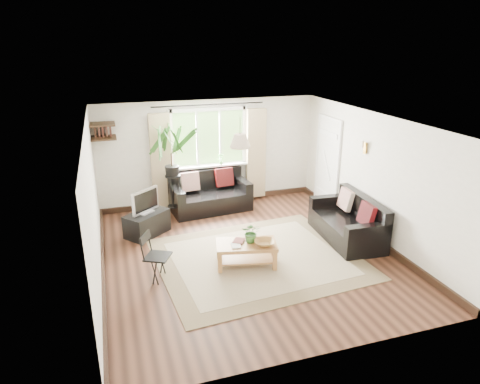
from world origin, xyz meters
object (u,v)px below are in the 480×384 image
object	(u,v)px
tv_stand	(147,223)
palm_stand	(172,172)
coffee_table	(246,254)
sofa_right	(347,220)
sofa_back	(210,193)
folding_chair	(158,257)

from	to	relation	value
tv_stand	palm_stand	distance (m)	1.29
palm_stand	coffee_table	bearing A→B (deg)	-72.58
sofa_right	coffee_table	size ratio (longest dim) A/B	1.67
sofa_right	tv_stand	size ratio (longest dim) A/B	1.99
sofa_back	coffee_table	bearing A→B (deg)	-96.16
coffee_table	folding_chair	xyz separation A→B (m)	(-1.48, -0.01, 0.19)
sofa_right	coffee_table	xyz separation A→B (m)	(-2.15, -0.39, -0.19)
sofa_back	folding_chair	world-z (taller)	sofa_back
sofa_back	coffee_table	world-z (taller)	sofa_back
sofa_back	coffee_table	distance (m)	2.64
tv_stand	palm_stand	world-z (taller)	palm_stand
sofa_right	palm_stand	bearing A→B (deg)	-123.14
sofa_back	sofa_right	world-z (taller)	sofa_back
coffee_table	folding_chair	bearing A→B (deg)	-179.80
tv_stand	sofa_back	bearing A→B (deg)	-9.11
coffee_table	tv_stand	bearing A→B (deg)	129.86
sofa_back	tv_stand	size ratio (longest dim) A/B	2.04
folding_chair	sofa_right	bearing A→B (deg)	-55.90
sofa_back	palm_stand	bearing A→B (deg)	179.50
sofa_right	sofa_back	bearing A→B (deg)	-133.40
sofa_back	sofa_right	distance (m)	3.09
coffee_table	palm_stand	world-z (taller)	palm_stand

